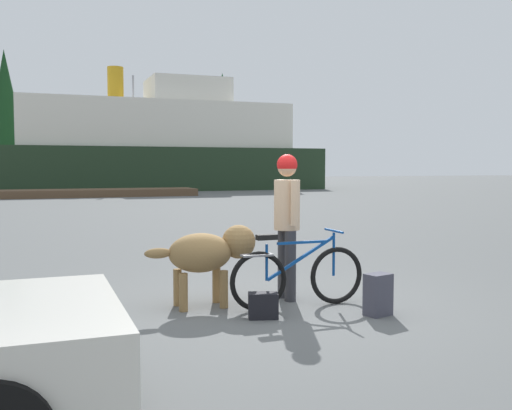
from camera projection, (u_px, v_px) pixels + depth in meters
The scene contains 11 objects.
ground_plane at pixel (279, 308), 6.80m from camera, with size 160.00×160.00×0.00m, color #595B5B.
bicycle at pixel (297, 276), 6.80m from camera, with size 1.69×0.44×0.90m.
person_cyclist at pixel (287, 211), 7.18m from camera, with size 0.32×0.53×1.80m.
dog at pixel (209, 252), 6.85m from camera, with size 1.33×0.54×0.95m.
backpack at pixel (378, 295), 6.45m from camera, with size 0.28×0.20×0.47m, color #3F3F4C.
handbag_pannier at pixel (263, 306), 6.32m from camera, with size 0.32×0.18×0.28m, color black.
dock_pier at pixel (15, 194), 30.61m from camera, with size 19.17×2.64×0.40m, color brown.
ferry_boat at pixel (157, 148), 41.78m from camera, with size 23.16×7.76×8.55m.
sailboat_moored at pixel (134, 184), 38.83m from camera, with size 8.79×2.46×7.65m.
pine_tree_center at pixel (5, 101), 48.34m from camera, with size 3.18×3.18×11.35m.
pine_tree_far_right at pixel (222, 116), 54.81m from camera, with size 3.83×3.83×10.39m.
Camera 1 is at (-2.61, -6.18, 1.65)m, focal length 40.90 mm.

